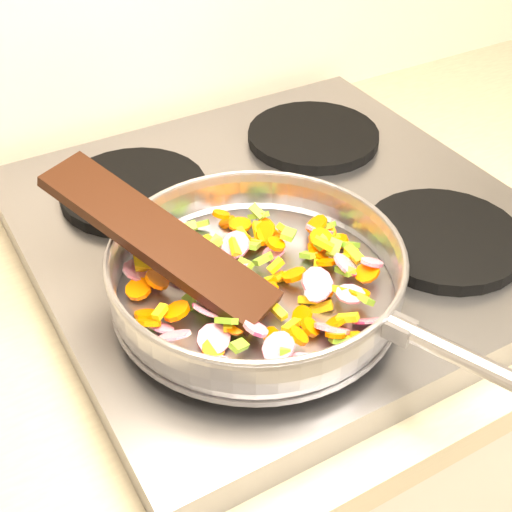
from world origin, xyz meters
TOP-DOWN VIEW (x-y plane):
  - cooktop at (-0.70, 1.67)m, footprint 0.60×0.60m
  - grate_fl at (-0.84, 1.52)m, footprint 0.19×0.19m
  - grate_fr at (-0.56, 1.52)m, footprint 0.19×0.19m
  - grate_bl at (-0.84, 1.81)m, footprint 0.19×0.19m
  - grate_br at (-0.56, 1.81)m, footprint 0.19×0.19m
  - saute_pan at (-0.81, 1.54)m, footprint 0.35×0.49m
  - vegetable_heap at (-0.80, 1.55)m, footprint 0.28×0.28m
  - wooden_spatula at (-0.89, 1.61)m, footprint 0.18×0.27m

SIDE VIEW (x-z plane):
  - cooktop at x=-0.70m, z-range 0.90..0.94m
  - grate_fl at x=-0.84m, z-range 0.94..0.96m
  - grate_fr at x=-0.56m, z-range 0.94..0.96m
  - grate_bl at x=-0.84m, z-range 0.94..0.96m
  - grate_br at x=-0.56m, z-range 0.94..0.96m
  - vegetable_heap at x=-0.80m, z-range 0.95..1.00m
  - saute_pan at x=-0.81m, z-range 0.96..1.02m
  - wooden_spatula at x=-0.89m, z-range 0.97..1.07m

